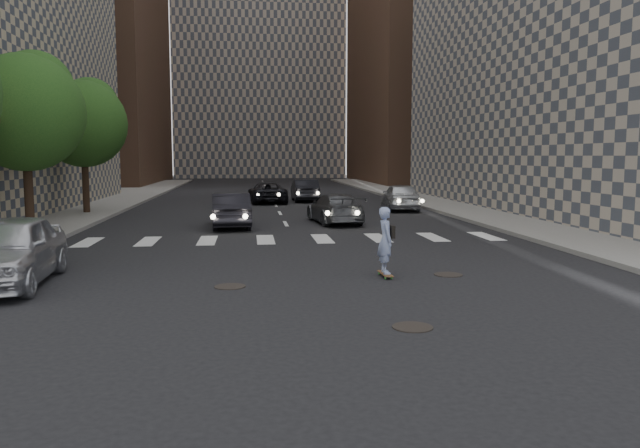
% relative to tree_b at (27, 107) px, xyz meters
% --- Properties ---
extents(ground, '(160.00, 160.00, 0.00)m').
position_rel_tree_b_xyz_m(ground, '(9.45, -11.14, -4.65)').
color(ground, black).
rests_on(ground, ground).
extents(sidewalk_right, '(13.00, 80.00, 0.15)m').
position_rel_tree_b_xyz_m(sidewalk_right, '(23.95, 8.86, -4.57)').
color(sidewalk_right, gray).
rests_on(sidewalk_right, ground).
extents(tower_right, '(18.00, 24.00, 36.00)m').
position_rel_tree_b_xyz_m(tower_right, '(29.45, 43.86, 13.35)').
color(tower_right, brown).
rests_on(tower_right, ground).
extents(tower_center, '(22.00, 20.00, 48.00)m').
position_rel_tree_b_xyz_m(tower_center, '(9.45, 66.86, 19.35)').
color(tower_center, '#ADA08E').
rests_on(tower_center, ground).
extents(tree_b, '(4.20, 4.20, 6.60)m').
position_rel_tree_b_xyz_m(tree_b, '(0.00, 0.00, 0.00)').
color(tree_b, '#382619').
rests_on(tree_b, sidewalk_left).
extents(tree_c, '(4.20, 4.20, 6.60)m').
position_rel_tree_b_xyz_m(tree_c, '(0.00, 8.00, 0.00)').
color(tree_c, '#382619').
rests_on(tree_c, sidewalk_left).
extents(manhole_a, '(0.70, 0.70, 0.02)m').
position_rel_tree_b_xyz_m(manhole_a, '(10.65, -13.64, -4.64)').
color(manhole_a, black).
rests_on(manhole_a, ground).
extents(manhole_b, '(0.70, 0.70, 0.02)m').
position_rel_tree_b_xyz_m(manhole_b, '(7.45, -9.94, -4.64)').
color(manhole_b, black).
rests_on(manhole_b, ground).
extents(manhole_c, '(0.70, 0.70, 0.02)m').
position_rel_tree_b_xyz_m(manhole_c, '(12.75, -9.14, -4.64)').
color(manhole_c, black).
rests_on(manhole_c, ground).
extents(skateboarder, '(0.42, 0.86, 1.70)m').
position_rel_tree_b_xyz_m(skateboarder, '(11.17, -9.18, -3.75)').
color(skateboarder, brown).
rests_on(skateboarder, ground).
extents(silver_sedan, '(2.17, 4.78, 1.59)m').
position_rel_tree_b_xyz_m(silver_sedan, '(2.45, -9.14, -3.85)').
color(silver_sedan, silver).
rests_on(silver_sedan, ground).
extents(traffic_car_a, '(1.74, 4.36, 1.41)m').
position_rel_tree_b_xyz_m(traffic_car_a, '(7.16, 1.86, -3.94)').
color(traffic_car_a, black).
rests_on(traffic_car_a, ground).
extents(traffic_car_b, '(2.29, 4.57, 1.28)m').
position_rel_tree_b_xyz_m(traffic_car_b, '(11.60, 2.86, -4.01)').
color(traffic_car_b, '#4F5155').
rests_on(traffic_car_b, ground).
extents(traffic_car_c, '(2.44, 4.72, 1.27)m').
position_rel_tree_b_xyz_m(traffic_car_c, '(9.03, 14.86, -4.01)').
color(traffic_car_c, black).
rests_on(traffic_car_c, ground).
extents(traffic_car_d, '(2.08, 4.41, 1.46)m').
position_rel_tree_b_xyz_m(traffic_car_d, '(15.95, 8.86, -3.92)').
color(traffic_car_d, silver).
rests_on(traffic_car_d, ground).
extents(traffic_car_e, '(1.54, 4.30, 1.41)m').
position_rel_tree_b_xyz_m(traffic_car_e, '(11.45, 16.01, -3.94)').
color(traffic_car_e, black).
rests_on(traffic_car_e, ground).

